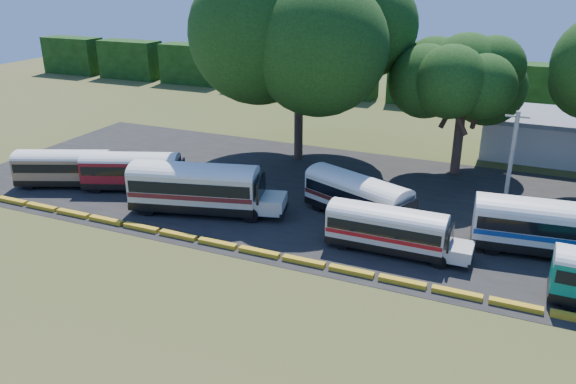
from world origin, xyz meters
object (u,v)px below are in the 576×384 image
at_px(bus_cream_west, 198,185).
at_px(tree_west, 299,22).
at_px(bus_white_red, 390,227).
at_px(bus_red, 134,169).
at_px(bus_beige, 66,166).

relative_size(bus_cream_west, tree_west, 0.65).
height_order(bus_cream_west, bus_white_red, bus_cream_west).
distance_m(bus_red, tree_west, 18.80).
height_order(bus_white_red, tree_west, tree_west).
bearing_deg(bus_cream_west, bus_beige, 163.98).
bearing_deg(bus_white_red, bus_cream_west, 177.81).
relative_size(bus_beige, bus_red, 0.98).
bearing_deg(bus_cream_west, bus_white_red, -16.60).
bearing_deg(tree_west, bus_red, -125.39).
xyz_separation_m(bus_white_red, tree_west, (-12.40, 15.09, 10.71)).
relative_size(bus_white_red, tree_west, 0.50).
bearing_deg(bus_red, bus_beige, 174.64).
distance_m(bus_red, bus_cream_west, 7.42).
distance_m(bus_beige, bus_white_red, 27.00).
xyz_separation_m(bus_red, bus_cream_west, (7.16, -1.92, 0.33)).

